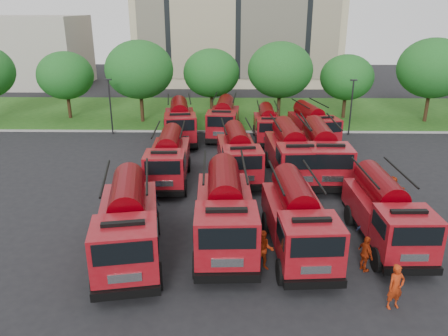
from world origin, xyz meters
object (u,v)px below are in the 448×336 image
object	(u,v)px
fire_truck_11	(313,124)
fire_truck_0	(128,223)
fire_truck_2	(298,219)
fire_truck_6	(291,152)
fire_truck_7	(321,152)
fire_truck_1	(225,211)
fire_truck_9	(224,119)
firefighter_0	(392,307)
firefighter_4	(153,213)
firefighter_5	(390,204)
fire_truck_4	(169,158)
fire_truck_10	(268,124)
firefighter_2	(363,270)
fire_truck_5	(238,154)
firefighter_3	(368,242)
firefighter_1	(263,269)
fire_truck_8	(180,122)
fire_truck_3	(386,212)

from	to	relation	value
fire_truck_11	fire_truck_0	bearing A→B (deg)	-134.34
fire_truck_2	fire_truck_6	xyz separation A→B (m)	(0.95, 9.87, 0.09)
fire_truck_0	fire_truck_7	xyz separation A→B (m)	(10.98, 10.60, 0.02)
fire_truck_1	fire_truck_9	xyz separation A→B (m)	(-0.38, 19.37, -0.15)
fire_truck_11	firefighter_0	size ratio (longest dim) A/B	3.77
firefighter_4	firefighter_5	world-z (taller)	firefighter_5
fire_truck_4	fire_truck_11	xyz separation A→B (m)	(11.34, 9.52, -0.07)
fire_truck_10	firefighter_2	distance (m)	20.67
fire_truck_0	fire_truck_11	xyz separation A→B (m)	(11.92, 19.14, -0.21)
fire_truck_5	fire_truck_9	world-z (taller)	fire_truck_9
fire_truck_7	firefighter_3	size ratio (longest dim) A/B	4.02
firefighter_3	fire_truck_9	bearing A→B (deg)	-68.34
firefighter_2	firefighter_4	world-z (taller)	firefighter_2
fire_truck_2	firefighter_0	size ratio (longest dim) A/B	3.94
fire_truck_0	firefighter_1	world-z (taller)	fire_truck_0
fire_truck_4	fire_truck_8	size ratio (longest dim) A/B	0.93
fire_truck_3	firefighter_4	xyz separation A→B (m)	(-12.14, 3.05, -1.65)
fire_truck_1	firefighter_1	size ratio (longest dim) A/B	4.19
fire_truck_8	fire_truck_6	bearing A→B (deg)	-52.62
firefighter_3	firefighter_4	bearing A→B (deg)	-15.53
firefighter_2	firefighter_5	bearing A→B (deg)	-44.62
fire_truck_3	fire_truck_5	distance (m)	11.47
fire_truck_0	fire_truck_6	size ratio (longest dim) A/B	1.02
fire_truck_7	fire_truck_4	bearing A→B (deg)	-174.45
fire_truck_9	firefighter_0	distance (m)	25.30
firefighter_1	firefighter_5	bearing A→B (deg)	42.50
fire_truck_3	fire_truck_11	xyz separation A→B (m)	(-0.52, 17.55, -0.07)
fire_truck_1	fire_truck_2	distance (m)	3.53
fire_truck_4	firefighter_5	xyz separation A→B (m)	(13.80, -3.55, -1.65)
firefighter_4	firefighter_5	bearing A→B (deg)	-142.09
fire_truck_4	firefighter_2	world-z (taller)	fire_truck_4
fire_truck_4	fire_truck_9	size ratio (longest dim) A/B	0.98
fire_truck_3	fire_truck_11	world-z (taller)	fire_truck_3
firefighter_0	firefighter_2	world-z (taller)	firefighter_0
fire_truck_9	firefighter_3	distance (m)	20.65
fire_truck_5	fire_truck_9	size ratio (longest dim) A/B	1.00
fire_truck_4	firefighter_4	distance (m)	5.25
fire_truck_0	fire_truck_3	world-z (taller)	fire_truck_0
fire_truck_0	firefighter_5	bearing A→B (deg)	12.64
fire_truck_0	fire_truck_2	xyz separation A→B (m)	(7.95, 0.64, -0.09)
fire_truck_1	fire_truck_10	distance (m)	18.48
fire_truck_9	fire_truck_11	distance (m)	7.96
fire_truck_9	firefighter_0	bearing A→B (deg)	-70.03
fire_truck_1	firefighter_1	bearing A→B (deg)	-54.60
firefighter_5	firefighter_4	bearing A→B (deg)	5.54
fire_truck_10	firefighter_5	distance (m)	14.83
fire_truck_2	firefighter_4	size ratio (longest dim) A/B	4.51
fire_truck_9	firefighter_2	bearing A→B (deg)	-69.22
fire_truck_0	fire_truck_11	size ratio (longest dim) A/B	1.13
fire_truck_6	firefighter_3	size ratio (longest dim) A/B	4.06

